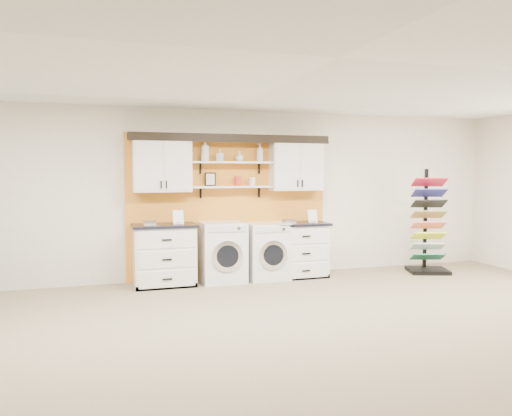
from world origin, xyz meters
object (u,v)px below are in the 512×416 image
object	(u,v)px
base_cabinet_right	(299,250)
sample_rack	(428,241)
washer	(222,252)
dryer	(267,251)
base_cabinet_left	(164,255)

from	to	relation	value
base_cabinet_right	sample_rack	world-z (taller)	sample_rack
washer	dryer	xyz separation A→B (m)	(0.75, 0.00, -0.02)
base_cabinet_right	washer	size ratio (longest dim) A/B	0.97
base_cabinet_left	washer	size ratio (longest dim) A/B	1.02
base_cabinet_left	washer	world-z (taller)	washer
base_cabinet_left	dryer	size ratio (longest dim) A/B	1.06
base_cabinet_right	dryer	bearing A→B (deg)	-179.67
dryer	sample_rack	world-z (taller)	sample_rack
base_cabinet_right	dryer	size ratio (longest dim) A/B	1.01
base_cabinet_left	sample_rack	bearing A→B (deg)	-4.31
dryer	sample_rack	distance (m)	2.91
washer	sample_rack	size ratio (longest dim) A/B	0.53
base_cabinet_right	dryer	world-z (taller)	dryer
base_cabinet_right	sample_rack	xyz separation A→B (m)	(2.31, -0.34, 0.10)
base_cabinet_left	base_cabinet_right	size ratio (longest dim) A/B	1.05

